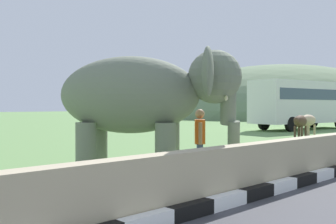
% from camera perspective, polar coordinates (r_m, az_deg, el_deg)
% --- Properties ---
extents(barrier_parapet, '(28.00, 0.36, 1.00)m').
position_cam_1_polar(barrier_parapet, '(6.46, 1.90, -10.14)').
color(barrier_parapet, tan).
rests_on(barrier_parapet, ground_plane).
extents(elephant, '(3.73, 3.91, 2.94)m').
position_cam_1_polar(elephant, '(8.70, -3.21, 2.15)').
color(elephant, slate).
rests_on(elephant, ground_plane).
extents(person_handler, '(0.51, 0.50, 1.66)m').
position_cam_1_polar(person_handler, '(9.64, 4.62, -3.93)').
color(person_handler, navy).
rests_on(person_handler, ground_plane).
extents(bus_white, '(9.59, 3.74, 3.50)m').
position_cam_1_polar(bus_white, '(30.81, 18.91, 1.50)').
color(bus_white, silver).
rests_on(bus_white, ground_plane).
extents(cow_near, '(1.93, 0.96, 1.23)m').
position_cam_1_polar(cow_near, '(22.40, 18.53, -1.36)').
color(cow_near, '#473323').
rests_on(cow_near, ground_plane).
extents(cow_mid, '(1.89, 0.63, 1.23)m').
position_cam_1_polar(cow_mid, '(24.08, 19.50, -1.21)').
color(cow_mid, tan).
rests_on(cow_mid, ground_plane).
extents(hill_east, '(45.46, 36.36, 16.35)m').
position_cam_1_polar(hill_east, '(66.27, 16.33, -0.63)').
color(hill_east, '#627957').
rests_on(hill_east, ground_plane).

